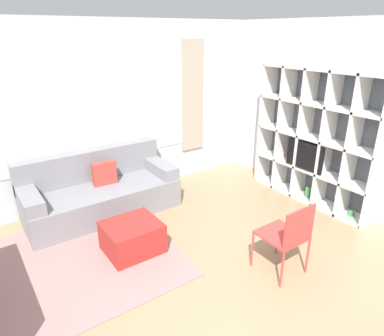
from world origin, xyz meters
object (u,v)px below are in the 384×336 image
object	(u,v)px
shelving_unit	(316,138)
folding_chair	(289,233)
ottoman	(132,237)
couch_main	(101,193)

from	to	relation	value
shelving_unit	folding_chair	bearing A→B (deg)	-149.80
shelving_unit	folding_chair	distance (m)	2.11
shelving_unit	folding_chair	world-z (taller)	shelving_unit
ottoman	folding_chair	xyz separation A→B (m)	(1.20, -1.35, 0.33)
shelving_unit	folding_chair	xyz separation A→B (m)	(-1.77, -1.03, -0.49)
couch_main	ottoman	world-z (taller)	couch_main
shelving_unit	ottoman	bearing A→B (deg)	173.85
shelving_unit	folding_chair	size ratio (longest dim) A/B	2.36
couch_main	folding_chair	distance (m)	2.76
shelving_unit	couch_main	xyz separation A→B (m)	(-2.91, 1.47, -0.69)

